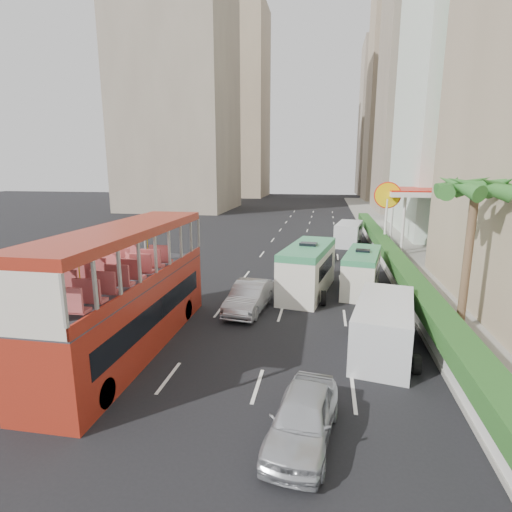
% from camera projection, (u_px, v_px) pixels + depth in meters
% --- Properties ---
extents(ground_plane, '(200.00, 200.00, 0.00)m').
position_uv_depth(ground_plane, '(276.00, 360.00, 15.46)').
color(ground_plane, black).
rests_on(ground_plane, ground).
extents(double_decker_bus, '(2.50, 11.00, 5.06)m').
position_uv_depth(double_decker_bus, '(128.00, 289.00, 15.92)').
color(double_decker_bus, maroon).
rests_on(double_decker_bus, ground).
extents(car_silver_lane_a, '(2.08, 4.71, 1.50)m').
position_uv_depth(car_silver_lane_a, '(250.00, 310.00, 20.84)').
color(car_silver_lane_a, silver).
rests_on(car_silver_lane_a, ground).
extents(car_silver_lane_b, '(2.17, 4.22, 1.38)m').
position_uv_depth(car_silver_lane_b, '(302.00, 440.00, 10.92)').
color(car_silver_lane_b, silver).
rests_on(car_silver_lane_b, ground).
extents(van_asset, '(2.79, 4.59, 1.19)m').
position_uv_depth(van_asset, '(315.00, 258.00, 32.92)').
color(van_asset, silver).
rests_on(van_asset, ground).
extents(minibus_near, '(3.23, 6.73, 2.86)m').
position_uv_depth(minibus_near, '(308.00, 269.00, 23.53)').
color(minibus_near, silver).
rests_on(minibus_near, ground).
extents(minibus_far, '(2.74, 5.65, 2.40)m').
position_uv_depth(minibus_far, '(362.00, 271.00, 23.96)').
color(minibus_far, silver).
rests_on(minibus_far, ground).
extents(panel_van_near, '(3.05, 5.55, 2.10)m').
position_uv_depth(panel_van_near, '(384.00, 327.00, 15.99)').
color(panel_van_near, silver).
rests_on(panel_van_near, ground).
extents(panel_van_far, '(2.98, 5.58, 2.12)m').
position_uv_depth(panel_van_far, '(349.00, 234.00, 38.46)').
color(panel_van_far, silver).
rests_on(panel_van_far, ground).
extents(sidewalk, '(6.00, 120.00, 0.18)m').
position_uv_depth(sidewalk, '(402.00, 245.00, 37.97)').
color(sidewalk, '#99968C').
rests_on(sidewalk, ground).
extents(kerb_wall, '(0.30, 44.00, 1.00)m').
position_uv_depth(kerb_wall, '(390.00, 265.00, 27.73)').
color(kerb_wall, silver).
rests_on(kerb_wall, sidewalk).
extents(hedge, '(1.10, 44.00, 0.70)m').
position_uv_depth(hedge, '(391.00, 253.00, 27.55)').
color(hedge, '#2D6626').
rests_on(hedge, kerb_wall).
extents(palm_tree, '(0.36, 0.36, 6.40)m').
position_uv_depth(palm_tree, '(467.00, 260.00, 17.26)').
color(palm_tree, brown).
rests_on(palm_tree, sidewalk).
extents(shell_station, '(6.50, 8.00, 5.50)m').
position_uv_depth(shell_station, '(421.00, 220.00, 35.30)').
color(shell_station, silver).
rests_on(shell_station, ground).
extents(tower_mid, '(16.00, 16.00, 50.00)m').
position_uv_depth(tower_mid, '(437.00, 53.00, 62.81)').
color(tower_mid, gray).
rests_on(tower_mid, ground).
extents(tower_far_a, '(14.00, 14.00, 44.00)m').
position_uv_depth(tower_far_a, '(401.00, 99.00, 86.71)').
color(tower_far_a, tan).
rests_on(tower_far_a, ground).
extents(tower_far_b, '(14.00, 14.00, 40.00)m').
position_uv_depth(tower_far_b, '(386.00, 120.00, 108.30)').
color(tower_far_b, gray).
rests_on(tower_far_b, ground).
extents(tower_left_a, '(18.00, 18.00, 52.00)m').
position_uv_depth(tower_left_a, '(176.00, 53.00, 66.77)').
color(tower_left_a, gray).
rests_on(tower_left_a, ground).
extents(tower_left_b, '(16.00, 16.00, 46.00)m').
position_uv_depth(tower_left_b, '(235.00, 104.00, 100.74)').
color(tower_left_b, tan).
rests_on(tower_left_b, ground).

